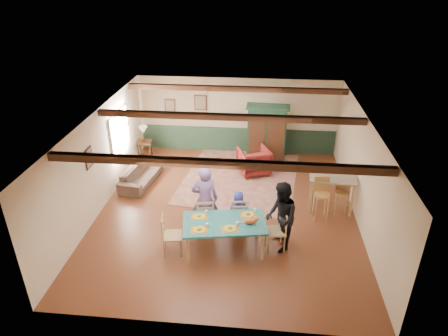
# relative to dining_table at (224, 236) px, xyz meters

# --- Properties ---
(floor) EXTENTS (8.00, 8.00, 0.00)m
(floor) POSITION_rel_dining_table_xyz_m (-0.09, 1.72, -0.40)
(floor) COLOR #532717
(floor) RESTS_ON ground
(wall_back) EXTENTS (7.00, 0.02, 2.70)m
(wall_back) POSITION_rel_dining_table_xyz_m (-0.09, 5.72, 0.95)
(wall_back) COLOR beige
(wall_back) RESTS_ON floor
(wall_left) EXTENTS (0.02, 8.00, 2.70)m
(wall_left) POSITION_rel_dining_table_xyz_m (-3.59, 1.72, 0.95)
(wall_left) COLOR beige
(wall_left) RESTS_ON floor
(wall_right) EXTENTS (0.02, 8.00, 2.70)m
(wall_right) POSITION_rel_dining_table_xyz_m (3.41, 1.72, 0.95)
(wall_right) COLOR beige
(wall_right) RESTS_ON floor
(ceiling) EXTENTS (7.00, 8.00, 0.02)m
(ceiling) POSITION_rel_dining_table_xyz_m (-0.09, 1.72, 2.30)
(ceiling) COLOR silver
(ceiling) RESTS_ON wall_back
(wainscot_back) EXTENTS (6.95, 0.03, 0.90)m
(wainscot_back) POSITION_rel_dining_table_xyz_m (-0.09, 5.70, 0.05)
(wainscot_back) COLOR #1C3325
(wainscot_back) RESTS_ON floor
(ceiling_beam_front) EXTENTS (6.95, 0.16, 0.16)m
(ceiling_beam_front) POSITION_rel_dining_table_xyz_m (-0.09, -0.58, 2.21)
(ceiling_beam_front) COLOR black
(ceiling_beam_front) RESTS_ON ceiling
(ceiling_beam_mid) EXTENTS (6.95, 0.16, 0.16)m
(ceiling_beam_mid) POSITION_rel_dining_table_xyz_m (-0.09, 2.12, 2.21)
(ceiling_beam_mid) COLOR black
(ceiling_beam_mid) RESTS_ON ceiling
(ceiling_beam_back) EXTENTS (6.95, 0.16, 0.16)m
(ceiling_beam_back) POSITION_rel_dining_table_xyz_m (-0.09, 4.72, 2.21)
(ceiling_beam_back) COLOR black
(ceiling_beam_back) RESTS_ON ceiling
(window_left) EXTENTS (0.06, 1.60, 1.30)m
(window_left) POSITION_rel_dining_table_xyz_m (-3.56, 3.42, 1.15)
(window_left) COLOR white
(window_left) RESTS_ON wall_left
(picture_left_wall) EXTENTS (0.04, 0.42, 0.52)m
(picture_left_wall) POSITION_rel_dining_table_xyz_m (-3.56, 1.12, 1.35)
(picture_left_wall) COLOR gray
(picture_left_wall) RESTS_ON wall_left
(picture_back_a) EXTENTS (0.45, 0.04, 0.55)m
(picture_back_a) POSITION_rel_dining_table_xyz_m (-1.39, 5.69, 1.40)
(picture_back_a) COLOR gray
(picture_back_a) RESTS_ON wall_back
(picture_back_b) EXTENTS (0.38, 0.04, 0.48)m
(picture_back_b) POSITION_rel_dining_table_xyz_m (-2.49, 5.69, 1.25)
(picture_back_b) COLOR gray
(picture_back_b) RESTS_ON wall_back
(dining_table) EXTENTS (2.06, 1.37, 0.80)m
(dining_table) POSITION_rel_dining_table_xyz_m (0.00, 0.00, 0.00)
(dining_table) COLOR #1E6160
(dining_table) RESTS_ON floor
(dining_chair_far_left) EXTENTS (0.52, 0.54, 1.01)m
(dining_chair_far_left) POSITION_rel_dining_table_xyz_m (-0.55, 0.68, 0.11)
(dining_chair_far_left) COLOR #A98554
(dining_chair_far_left) RESTS_ON floor
(dining_chair_far_right) EXTENTS (0.52, 0.54, 1.01)m
(dining_chair_far_right) POSITION_rel_dining_table_xyz_m (0.29, 0.83, 0.11)
(dining_chair_far_right) COLOR #A98554
(dining_chair_far_right) RESTS_ON floor
(dining_chair_end_left) EXTENTS (0.54, 0.52, 1.01)m
(dining_chair_end_left) POSITION_rel_dining_table_xyz_m (-1.20, -0.21, 0.11)
(dining_chair_end_left) COLOR #A98554
(dining_chair_end_left) RESTS_ON floor
(dining_chair_end_right) EXTENTS (0.54, 0.52, 1.01)m
(dining_chair_end_right) POSITION_rel_dining_table_xyz_m (1.20, 0.21, 0.11)
(dining_chair_end_right) COLOR #A98554
(dining_chair_end_right) RESTS_ON floor
(person_man) EXTENTS (0.73, 0.54, 1.83)m
(person_man) POSITION_rel_dining_table_xyz_m (-0.56, 0.77, 0.52)
(person_man) COLOR #785896
(person_man) RESTS_ON floor
(person_woman) EXTENTS (0.80, 0.95, 1.75)m
(person_woman) POSITION_rel_dining_table_xyz_m (1.31, 0.22, 0.48)
(person_woman) COLOR black
(person_woman) RESTS_ON floor
(person_child) EXTENTS (0.57, 0.42, 1.07)m
(person_child) POSITION_rel_dining_table_xyz_m (0.28, 0.91, 0.14)
(person_child) COLOR #262F98
(person_child) RESTS_ON floor
(cat) EXTENTS (0.40, 0.21, 0.19)m
(cat) POSITION_rel_dining_table_xyz_m (0.59, -0.01, 0.49)
(cat) COLOR orange
(cat) RESTS_ON dining_table
(place_setting_near_left) EXTENTS (0.47, 0.39, 0.11)m
(place_setting_near_left) POSITION_rel_dining_table_xyz_m (-0.53, -0.36, 0.45)
(place_setting_near_left) COLOR gold
(place_setting_near_left) RESTS_ON dining_table
(place_setting_near_center) EXTENTS (0.47, 0.39, 0.11)m
(place_setting_near_center) POSITION_rel_dining_table_xyz_m (0.15, -0.24, 0.45)
(place_setting_near_center) COLOR gold
(place_setting_near_center) RESTS_ON dining_table
(place_setting_far_left) EXTENTS (0.47, 0.39, 0.11)m
(place_setting_far_left) POSITION_rel_dining_table_xyz_m (-0.62, 0.16, 0.45)
(place_setting_far_left) COLOR gold
(place_setting_far_left) RESTS_ON dining_table
(place_setting_far_right) EXTENTS (0.47, 0.39, 0.11)m
(place_setting_far_right) POSITION_rel_dining_table_xyz_m (0.53, 0.36, 0.45)
(place_setting_far_right) COLOR gold
(place_setting_far_right) RESTS_ON dining_table
(area_rug) EXTENTS (3.96, 4.52, 0.01)m
(area_rug) POSITION_rel_dining_table_xyz_m (0.16, 3.66, -0.39)
(area_rug) COLOR tan
(area_rug) RESTS_ON floor
(armoire) EXTENTS (1.45, 0.64, 2.00)m
(armoire) POSITION_rel_dining_table_xyz_m (0.96, 4.99, 0.60)
(armoire) COLOR black
(armoire) RESTS_ON floor
(armchair) EXTENTS (1.22, 1.23, 0.87)m
(armchair) POSITION_rel_dining_table_xyz_m (0.56, 4.04, 0.04)
(armchair) COLOR #501011
(armchair) RESTS_ON floor
(sofa) EXTENTS (0.99, 1.97, 0.55)m
(sofa) POSITION_rel_dining_table_xyz_m (-2.91, 3.04, -0.12)
(sofa) COLOR #43332A
(sofa) RESTS_ON floor
(end_table) EXTENTS (0.56, 0.56, 0.61)m
(end_table) POSITION_rel_dining_table_xyz_m (-3.28, 4.85, -0.09)
(end_table) COLOR black
(end_table) RESTS_ON floor
(table_lamp) EXTENTS (0.33, 0.33, 0.56)m
(table_lamp) POSITION_rel_dining_table_xyz_m (-3.28, 4.85, 0.49)
(table_lamp) COLOR beige
(table_lamp) RESTS_ON end_table
(counter_table) EXTENTS (1.28, 0.80, 1.03)m
(counter_table) POSITION_rel_dining_table_xyz_m (2.74, 2.07, 0.12)
(counter_table) COLOR tan
(counter_table) RESTS_ON floor
(bar_stool_left) EXTENTS (0.46, 0.50, 1.18)m
(bar_stool_left) POSITION_rel_dining_table_xyz_m (2.43, 1.59, 0.19)
(bar_stool_left) COLOR #B88347
(bar_stool_left) RESTS_ON floor
(bar_stool_right) EXTENTS (0.40, 0.43, 1.02)m
(bar_stool_right) POSITION_rel_dining_table_xyz_m (3.00, 1.90, 0.11)
(bar_stool_right) COLOR #B88347
(bar_stool_right) RESTS_ON floor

